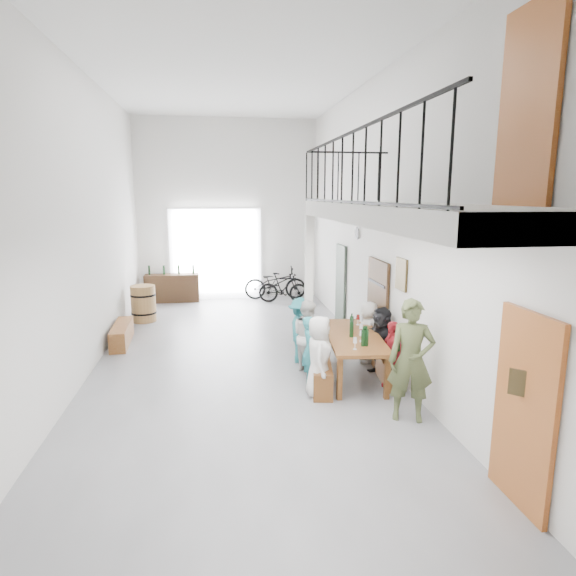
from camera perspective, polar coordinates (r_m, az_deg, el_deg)
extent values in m
plane|color=slate|center=(9.67, -5.79, -8.59)|extent=(12.00, 12.00, 0.00)
plane|color=silver|center=(15.11, -7.16, 9.12)|extent=(5.50, 0.00, 5.50)
plane|color=silver|center=(3.16, -1.28, 2.06)|extent=(5.50, 0.00, 5.50)
plane|color=silver|center=(9.41, -23.23, 7.18)|extent=(0.00, 12.00, 12.00)
plane|color=silver|center=(9.64, 10.59, 7.95)|extent=(0.00, 12.00, 12.00)
plane|color=white|center=(9.38, -6.51, 24.92)|extent=(12.00, 12.00, 0.00)
cube|color=white|center=(15.15, -8.54, 3.96)|extent=(2.80, 0.08, 2.80)
cube|color=#964E1F|center=(5.66, 26.19, -12.94)|extent=(0.06, 0.95, 2.10)
cube|color=#38240F|center=(9.60, 10.52, -2.64)|extent=(0.06, 1.10, 2.00)
cube|color=#2E382E|center=(12.21, 6.26, 0.42)|extent=(0.06, 0.80, 2.00)
cube|color=#964E1F|center=(5.61, 26.55, 18.73)|extent=(0.06, 0.90, 1.95)
cube|color=#3C2F18|center=(8.42, 13.29, 1.58)|extent=(0.04, 0.45, 0.55)
cylinder|color=white|center=(10.79, 8.23, 6.47)|extent=(0.04, 0.28, 0.28)
cube|color=white|center=(6.37, 13.67, 8.56)|extent=(1.50, 5.60, 0.25)
cube|color=black|center=(6.17, 7.50, 17.82)|extent=(0.03, 5.60, 0.03)
cube|color=black|center=(6.13, 7.31, 10.10)|extent=(0.03, 5.60, 0.03)
cube|color=black|center=(9.03, 7.10, 15.66)|extent=(1.50, 0.03, 0.03)
cube|color=white|center=(9.00, 2.47, -0.52)|extent=(0.14, 0.14, 2.88)
cube|color=brown|center=(8.65, 7.79, -5.72)|extent=(1.15, 2.31, 0.06)
cube|color=brown|center=(7.83, 6.13, -10.56)|extent=(0.08, 0.08, 0.73)
cube|color=brown|center=(7.98, 11.66, -10.33)|extent=(0.08, 0.08, 0.73)
cube|color=brown|center=(9.62, 4.49, -6.38)|extent=(0.08, 0.08, 0.73)
cube|color=brown|center=(9.74, 8.98, -6.27)|extent=(0.08, 0.08, 0.73)
cube|color=brown|center=(8.65, 3.86, -9.39)|extent=(0.63, 1.98, 0.45)
cube|color=brown|center=(9.05, 11.22, -8.76)|extent=(0.49, 1.80, 0.41)
cylinder|color=black|center=(8.04, 9.11, -5.55)|extent=(0.07, 0.07, 0.35)
cylinder|color=black|center=(8.02, 9.28, -5.59)|extent=(0.07, 0.07, 0.35)
cylinder|color=black|center=(8.80, 7.55, -4.03)|extent=(0.07, 0.07, 0.35)
cylinder|color=black|center=(8.01, 8.92, -5.61)|extent=(0.07, 0.07, 0.35)
cylinder|color=black|center=(8.47, 7.54, -4.63)|extent=(0.07, 0.07, 0.35)
cube|color=brown|center=(11.24, -19.10, -5.18)|extent=(0.41, 1.55, 0.43)
cylinder|color=olive|center=(12.95, -16.76, -1.78)|extent=(0.62, 0.62, 0.94)
cylinder|color=black|center=(13.00, -16.70, -2.78)|extent=(0.64, 0.64, 0.05)
cylinder|color=black|center=(12.90, -16.82, -0.76)|extent=(0.64, 0.64, 0.05)
cube|color=#38240F|center=(15.08, -13.57, -0.01)|extent=(1.61, 0.46, 0.85)
cylinder|color=black|center=(15.10, -16.13, 2.05)|extent=(0.06, 0.06, 0.28)
cylinder|color=black|center=(15.01, -14.50, 2.08)|extent=(0.06, 0.06, 0.28)
cylinder|color=black|center=(15.00, -12.83, 2.16)|extent=(0.06, 0.06, 0.28)
cylinder|color=black|center=(14.92, -11.17, 2.17)|extent=(0.06, 0.06, 0.28)
imported|color=white|center=(7.84, 3.71, -8.12)|extent=(0.57, 0.74, 1.34)
imported|color=teal|center=(8.45, 2.62, -7.26)|extent=(0.34, 0.46, 1.18)
imported|color=white|center=(8.93, 2.38, -5.69)|extent=(0.70, 0.79, 1.34)
imported|color=teal|center=(9.39, 1.47, -5.02)|extent=(0.68, 0.93, 1.28)
imported|color=#A31C23|center=(8.35, 12.24, -7.75)|extent=(0.35, 0.71, 1.17)
imported|color=black|center=(8.92, 10.95, -6.17)|extent=(0.78, 1.23, 1.26)
imported|color=white|center=(9.55, 9.51, -5.14)|extent=(0.48, 0.65, 1.21)
imported|color=#48512D|center=(7.19, 14.38, -8.34)|extent=(0.76, 0.62, 1.79)
imported|color=#1D491A|center=(10.79, 7.11, -5.19)|extent=(0.53, 0.50, 0.48)
imported|color=black|center=(15.04, -1.50, 0.59)|extent=(1.97, 0.80, 1.01)
imported|color=black|center=(14.54, -0.52, 0.03)|extent=(1.58, 0.74, 0.92)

